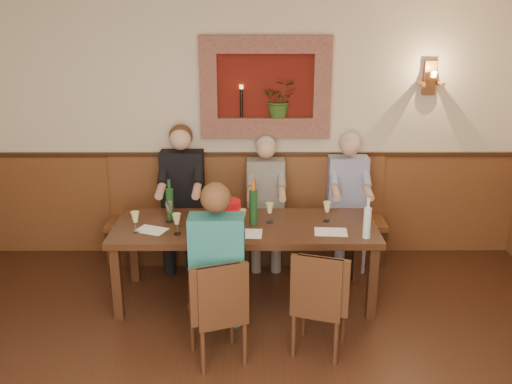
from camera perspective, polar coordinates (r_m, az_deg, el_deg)
room_shell at (r=3.12m, az=-1.74°, el=3.81°), size 6.04×6.04×2.82m
wainscoting at (r=3.66m, az=-1.54°, el=-16.34°), size 6.02×6.02×1.15m
wall_niche at (r=6.03m, az=1.33°, el=9.96°), size 1.36×0.30×1.06m
wall_sconce at (r=6.26m, az=16.99°, el=10.77°), size 0.25×0.20×0.35m
dining_table at (r=5.26m, az=-1.09°, el=-4.06°), size 2.40×0.90×0.75m
bench at (r=6.26m, az=-0.94°, el=-3.75°), size 3.00×0.45×1.11m
chair_near_left at (r=4.58m, az=-3.78°, el=-13.62°), size 0.50×0.50×0.88m
chair_near_right at (r=4.69m, az=6.30°, el=-12.76°), size 0.50×0.50×0.89m
person_bench_left at (r=6.11m, az=-7.36°, el=-1.54°), size 0.45×0.55×1.50m
person_bench_mid at (r=6.08m, az=0.98°, el=-2.03°), size 0.40×0.49×1.37m
person_bench_right at (r=6.15m, az=9.13°, el=-1.84°), size 0.41×0.51×1.41m
person_chair_front at (r=4.59m, az=-3.79°, el=-8.69°), size 0.42×0.52×1.43m
spittoon_bucket at (r=5.10m, az=-2.85°, el=-2.30°), size 0.30×0.30×0.27m
wine_bottle_green_a at (r=5.20m, az=-0.28°, el=-1.41°), size 0.08×0.08×0.42m
wine_bottle_green_b at (r=5.41m, az=-8.62°, el=-1.07°), size 0.08×0.08×0.37m
water_bottle at (r=4.99m, az=11.06°, el=-2.94°), size 0.08×0.08×0.36m
tasting_sheet_a at (r=5.19m, az=-10.41°, el=-3.76°), size 0.32×0.28×0.00m
tasting_sheet_b at (r=5.03m, az=-1.19°, el=-4.17°), size 0.32×0.24×0.00m
tasting_sheet_c at (r=5.11m, az=7.49°, el=-3.98°), size 0.30×0.23×0.00m
tasting_sheet_d at (r=4.99m, az=-4.82°, el=-4.45°), size 0.30×0.26×0.00m
wine_glass_0 at (r=4.97m, az=-3.70°, el=-3.33°), size 0.08×0.08×0.19m
wine_glass_1 at (r=5.32m, az=7.11°, el=-1.97°), size 0.08×0.08×0.19m
wine_glass_2 at (r=5.08m, az=-1.39°, el=-2.79°), size 0.08×0.08×0.19m
wine_glass_3 at (r=5.25m, az=1.37°, el=-2.10°), size 0.08×0.08×0.19m
wine_glass_4 at (r=5.14m, az=-11.96°, el=-2.96°), size 0.08×0.08×0.19m
wine_glass_5 at (r=5.30m, az=-3.55°, el=-1.94°), size 0.08×0.08×0.19m
wine_glass_6 at (r=5.32m, az=-8.66°, el=-2.02°), size 0.08×0.08×0.19m
wine_glass_7 at (r=5.03m, az=-7.92°, el=-3.20°), size 0.08×0.08×0.19m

